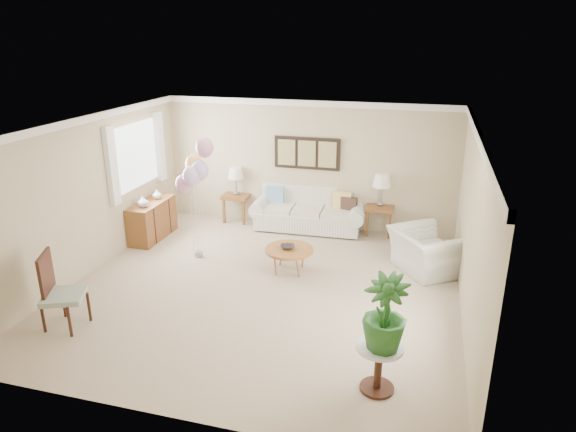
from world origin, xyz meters
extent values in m
plane|color=tan|center=(0.00, 0.00, 0.00)|extent=(6.00, 6.00, 0.00)
cube|color=#BBAE8D|center=(0.00, 3.00, 1.30)|extent=(6.00, 0.04, 2.60)
cube|color=#BBAE8D|center=(0.00, -3.00, 1.30)|extent=(6.00, 0.04, 2.60)
cube|color=#BBAE8D|center=(-3.00, 0.00, 1.30)|extent=(0.04, 6.00, 2.60)
cube|color=#BBAE8D|center=(3.00, 0.00, 1.30)|extent=(0.04, 6.00, 2.60)
cube|color=white|center=(0.00, 0.00, 2.59)|extent=(6.00, 6.00, 0.02)
cube|color=white|center=(0.00, 2.97, 2.54)|extent=(6.00, 0.06, 0.12)
cube|color=white|center=(-2.97, 0.00, 2.54)|extent=(0.06, 6.00, 0.12)
cube|color=white|center=(2.97, 0.00, 2.54)|extent=(0.06, 6.00, 0.12)
cube|color=white|center=(-2.98, 1.50, 1.65)|extent=(0.04, 1.40, 1.20)
cube|color=white|center=(-2.94, 0.65, 1.65)|extent=(0.10, 0.22, 1.40)
cube|color=white|center=(-2.94, 2.35, 1.65)|extent=(0.10, 0.22, 1.40)
cube|color=black|center=(0.00, 2.97, 1.55)|extent=(1.35, 0.04, 0.65)
cube|color=#8C8C59|center=(-0.42, 2.94, 1.55)|extent=(0.36, 0.02, 0.52)
cube|color=#8C8C59|center=(0.00, 2.94, 1.55)|extent=(0.36, 0.02, 0.52)
cube|color=#8C8C59|center=(0.42, 2.94, 1.55)|extent=(0.36, 0.02, 0.52)
cube|color=silver|center=(0.09, 2.77, 0.21)|extent=(2.15, 0.94, 0.35)
cube|color=silver|center=(0.09, 3.09, 0.60)|extent=(2.13, 0.29, 0.53)
cylinder|color=silver|center=(-0.92, 2.77, 0.43)|extent=(0.34, 0.88, 0.31)
cylinder|color=silver|center=(1.10, 2.77, 0.43)|extent=(0.34, 0.88, 0.31)
cube|color=beige|center=(-0.52, 2.72, 0.42)|extent=(0.60, 0.71, 0.12)
cube|color=beige|center=(0.09, 2.72, 0.42)|extent=(0.60, 0.71, 0.12)
cube|color=beige|center=(0.70, 2.72, 0.42)|extent=(0.60, 0.71, 0.12)
cube|color=#7EA4D1|center=(-0.66, 2.89, 0.64)|extent=(0.37, 0.12, 0.37)
cube|color=#EBD167|center=(0.77, 2.89, 0.64)|extent=(0.37, 0.12, 0.37)
cube|color=#3D2A21|center=(0.91, 2.82, 0.58)|extent=(0.33, 0.10, 0.33)
cube|color=silver|center=(0.09, 2.77, 0.02)|extent=(1.93, 0.77, 0.04)
cube|color=brown|center=(-1.50, 2.86, 0.56)|extent=(0.55, 0.50, 0.08)
cube|color=brown|center=(-1.72, 2.66, 0.26)|extent=(0.05, 0.05, 0.52)
cube|color=brown|center=(-1.28, 2.66, 0.26)|extent=(0.05, 0.05, 0.52)
cube|color=brown|center=(-1.72, 3.06, 0.26)|extent=(0.05, 0.05, 0.52)
cube|color=brown|center=(-1.28, 3.06, 0.26)|extent=(0.05, 0.05, 0.52)
cube|color=brown|center=(1.53, 2.89, 0.56)|extent=(0.55, 0.50, 0.08)
cube|color=brown|center=(1.31, 2.69, 0.26)|extent=(0.05, 0.05, 0.52)
cube|color=brown|center=(1.75, 2.69, 0.26)|extent=(0.05, 0.05, 0.52)
cube|color=brown|center=(1.31, 3.10, 0.26)|extent=(0.05, 0.05, 0.52)
cube|color=brown|center=(1.75, 3.10, 0.26)|extent=(0.05, 0.05, 0.52)
cylinder|color=gray|center=(-1.50, 2.86, 0.63)|extent=(0.14, 0.14, 0.06)
cylinder|color=gray|center=(-1.50, 2.86, 0.80)|extent=(0.04, 0.04, 0.29)
cone|color=silver|center=(-1.50, 2.86, 1.07)|extent=(0.33, 0.33, 0.23)
cylinder|color=gray|center=(1.53, 2.89, 0.64)|extent=(0.15, 0.15, 0.06)
cylinder|color=gray|center=(1.53, 2.89, 0.83)|extent=(0.04, 0.04, 0.32)
cone|color=silver|center=(1.53, 2.89, 1.12)|extent=(0.37, 0.37, 0.26)
cylinder|color=#A76338|center=(0.24, 0.75, 0.39)|extent=(0.82, 0.82, 0.05)
cylinder|color=#A76338|center=(0.43, 0.94, 0.19)|extent=(0.03, 0.03, 0.37)
cylinder|color=#A76338|center=(0.04, 0.94, 0.19)|extent=(0.03, 0.03, 0.37)
cylinder|color=#A76338|center=(0.04, 0.55, 0.19)|extent=(0.03, 0.03, 0.37)
cylinder|color=#A76338|center=(0.43, 0.55, 0.19)|extent=(0.03, 0.03, 0.37)
imported|color=#292420|center=(0.21, 0.74, 0.44)|extent=(0.29, 0.29, 0.06)
imported|color=silver|center=(2.45, 1.37, 0.36)|extent=(1.42, 1.46, 0.72)
cylinder|color=silver|center=(2.01, -1.96, 0.56)|extent=(0.54, 0.54, 0.04)
cylinder|color=#35140E|center=(2.01, -1.96, 0.28)|extent=(0.09, 0.09, 0.54)
cylinder|color=#35140E|center=(2.01, -1.96, 0.00)|extent=(0.39, 0.39, 0.01)
imported|color=#225419|center=(2.04, -2.00, 1.02)|extent=(0.63, 0.63, 0.87)
cube|color=gray|center=(-2.26, -1.75, 0.47)|extent=(0.68, 0.68, 0.07)
cylinder|color=#35140E|center=(-2.46, -1.96, 0.22)|extent=(0.04, 0.04, 0.43)
cylinder|color=#35140E|center=(-2.05, -1.96, 0.22)|extent=(0.04, 0.04, 0.43)
cylinder|color=#35140E|center=(-2.46, -1.54, 0.22)|extent=(0.04, 0.04, 0.43)
cylinder|color=#35140E|center=(-2.05, -1.54, 0.22)|extent=(0.04, 0.04, 0.43)
cube|color=#35140E|center=(-2.49, -1.75, 0.78)|extent=(0.23, 0.48, 0.57)
cube|color=brown|center=(-2.76, 1.50, 0.37)|extent=(0.45, 1.20, 0.74)
cube|color=#35140E|center=(-2.75, 1.20, 0.37)|extent=(0.46, 0.02, 0.70)
cube|color=#35140E|center=(-2.75, 1.80, 0.37)|extent=(0.46, 0.02, 0.70)
imported|color=silver|center=(-2.74, 1.21, 0.84)|extent=(0.23, 0.23, 0.21)
imported|color=silver|center=(-2.74, 1.73, 0.83)|extent=(0.20, 0.20, 0.18)
cube|color=gray|center=(-1.50, 0.90, 0.04)|extent=(0.11, 0.11, 0.09)
ellipsoid|color=pink|center=(-1.66, 0.82, 1.38)|extent=(0.30, 0.30, 0.35)
cylinder|color=silver|center=(-1.58, 0.86, 0.65)|extent=(0.01, 0.01, 1.12)
ellipsoid|color=#CFABE6|center=(-1.36, 0.83, 1.63)|extent=(0.30, 0.30, 0.35)
cylinder|color=silver|center=(-1.43, 0.87, 0.77)|extent=(0.01, 0.01, 1.37)
ellipsoid|color=#FDB855|center=(-1.55, 1.03, 1.69)|extent=(0.30, 0.30, 0.35)
cylinder|color=silver|center=(-1.53, 0.96, 0.80)|extent=(0.01, 0.01, 1.43)
ellipsoid|color=pink|center=(-1.30, 0.94, 2.01)|extent=(0.30, 0.30, 0.35)
cylinder|color=silver|center=(-1.40, 0.92, 0.96)|extent=(0.01, 0.01, 1.75)
ellipsoid|color=#CFABE6|center=(-1.47, 0.73, 1.56)|extent=(0.30, 0.30, 0.35)
cylinder|color=silver|center=(-1.49, 0.81, 0.74)|extent=(0.01, 0.01, 1.30)
camera|label=1|loc=(2.32, -6.90, 3.83)|focal=32.00mm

